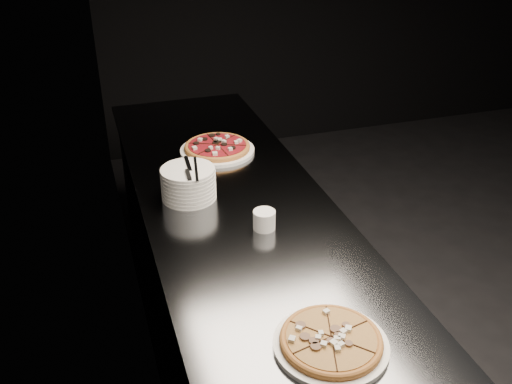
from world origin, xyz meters
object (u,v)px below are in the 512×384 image
object	(u,v)px
pizza_tomato	(217,148)
ramekin	(264,219)
pizza_mushroom	(331,341)
plate_stack	(188,183)
counter	(236,288)
cutlery	(191,170)

from	to	relation	value
pizza_tomato	ramekin	distance (m)	0.70
pizza_mushroom	plate_stack	bearing A→B (deg)	101.72
counter	pizza_tomato	world-z (taller)	pizza_tomato
pizza_mushroom	ramekin	distance (m)	0.63
cutlery	ramekin	distance (m)	0.37
plate_stack	cutlery	bearing A→B (deg)	-62.38
counter	plate_stack	distance (m)	0.55
plate_stack	pizza_tomato	bearing A→B (deg)	60.80
ramekin	pizza_tomato	bearing A→B (deg)	89.83
counter	ramekin	distance (m)	0.56
plate_stack	ramekin	bearing A→B (deg)	-55.46
pizza_mushroom	ramekin	world-z (taller)	ramekin
pizza_mushroom	pizza_tomato	world-z (taller)	pizza_tomato
cutlery	counter	bearing A→B (deg)	-10.76
counter	plate_stack	xyz separation A→B (m)	(-0.17, 0.06, 0.52)
counter	pizza_mushroom	xyz separation A→B (m)	(0.03, -0.88, 0.48)
pizza_tomato	ramekin	world-z (taller)	ramekin
counter	cutlery	size ratio (longest dim) A/B	10.79
plate_stack	ramekin	size ratio (longest dim) A/B	2.62
cutlery	ramekin	xyz separation A→B (m)	(0.21, -0.29, -0.09)
counter	cutlery	bearing A→B (deg)	165.33
pizza_tomato	ramekin	size ratio (longest dim) A/B	4.94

